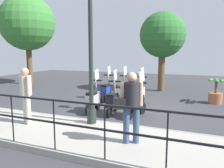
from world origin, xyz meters
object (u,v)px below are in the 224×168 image
(pedestrian_with_bag, at_px, (131,102))
(scooter_near_0, at_px, (136,103))
(scooter_near_1, at_px, (113,101))
(tree_large, at_px, (27,23))
(scooter_far_1, at_px, (122,92))
(tree_distant, at_px, (163,35))
(pedestrian_distant, at_px, (26,91))
(scooter_far_2, at_px, (106,90))
(scooter_near_2, at_px, (93,99))
(potted_palm, at_px, (216,93))
(scooter_far_0, at_px, (139,93))
(lamp_post_near, at_px, (91,56))

(pedestrian_with_bag, xyz_separation_m, scooter_near_0, (2.46, 0.56, -0.60))
(scooter_near_1, bearing_deg, tree_large, 54.25)
(scooter_near_0, bearing_deg, scooter_far_1, 47.21)
(tree_distant, xyz_separation_m, scooter_near_1, (-5.31, 0.78, -2.57))
(pedestrian_distant, height_order, scooter_far_2, pedestrian_distant)
(tree_large, height_order, scooter_near_2, tree_large)
(scooter_far_2, bearing_deg, pedestrian_with_bag, -152.91)
(pedestrian_distant, relative_size, scooter_near_1, 1.03)
(potted_palm, bearing_deg, pedestrian_with_bag, 160.11)
(tree_large, xyz_separation_m, scooter_near_2, (-4.61, -7.11, -3.54))
(scooter_far_0, bearing_deg, tree_large, 74.39)
(potted_palm, distance_m, scooter_near_2, 5.24)
(potted_palm, bearing_deg, scooter_far_0, 116.44)
(lamp_post_near, height_order, tree_distant, lamp_post_near)
(scooter_near_0, xyz_separation_m, scooter_far_2, (1.81, 1.89, 0.00))
(tree_distant, height_order, scooter_near_0, tree_distant)
(pedestrian_with_bag, relative_size, pedestrian_distant, 1.00)
(scooter_far_1, xyz_separation_m, scooter_far_2, (0.04, 0.74, 0.00))
(scooter_near_2, bearing_deg, tree_large, 54.43)
(lamp_post_near, distance_m, scooter_far_2, 3.85)
(scooter_near_2, height_order, scooter_far_1, same)
(tree_large, distance_m, scooter_far_2, 8.16)
(scooter_near_2, bearing_deg, scooter_far_1, -16.69)
(lamp_post_near, xyz_separation_m, scooter_near_2, (1.51, 0.72, -1.57))
(lamp_post_near, bearing_deg, scooter_far_1, 4.61)
(lamp_post_near, bearing_deg, scooter_far_0, -9.31)
(pedestrian_with_bag, relative_size, scooter_near_1, 1.03)
(potted_palm, height_order, scooter_near_1, scooter_near_1)
(pedestrian_distant, height_order, scooter_near_0, pedestrian_distant)
(scooter_near_2, height_order, scooter_far_0, same)
(pedestrian_distant, bearing_deg, scooter_far_0, 178.57)
(scooter_far_2, bearing_deg, pedestrian_distant, 167.74)
(scooter_near_1, height_order, scooter_far_2, same)
(scooter_near_2, bearing_deg, scooter_near_1, -90.28)
(scooter_near_1, height_order, scooter_far_0, same)
(potted_palm, height_order, scooter_far_1, scooter_far_1)
(pedestrian_distant, height_order, potted_palm, pedestrian_distant)
(scooter_far_1, bearing_deg, pedestrian_with_bag, -155.02)
(potted_palm, relative_size, scooter_near_0, 0.69)
(scooter_far_1, bearing_deg, lamp_post_near, -172.32)
(scooter_near_2, distance_m, scooter_far_2, 1.87)
(pedestrian_distant, bearing_deg, scooter_near_2, -175.62)
(scooter_near_2, bearing_deg, potted_palm, -55.45)
(tree_large, xyz_separation_m, scooter_far_1, (-2.80, -7.56, -3.54))
(scooter_near_0, bearing_deg, scooter_near_1, 105.17)
(pedestrian_distant, xyz_separation_m, tree_distant, (7.55, -2.50, 1.97))
(lamp_post_near, relative_size, tree_large, 0.74)
(pedestrian_with_bag, height_order, scooter_far_1, pedestrian_with_bag)
(tree_distant, distance_m, scooter_far_2, 4.69)
(scooter_far_1, bearing_deg, scooter_near_0, -144.08)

